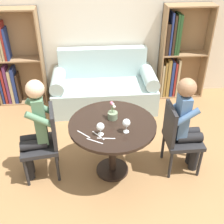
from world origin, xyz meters
TOP-DOWN VIEW (x-y plane):
  - ground_plane at (0.00, 0.00)m, footprint 16.00×16.00m
  - back_wall at (0.00, 2.01)m, footprint 5.20×0.05m
  - round_table at (0.00, 0.00)m, footprint 0.99×0.99m
  - couch at (0.00, 1.58)m, footprint 1.68×0.80m
  - bookshelf_left at (-1.48, 1.85)m, footprint 0.78×0.28m
  - bookshelf_right at (1.26, 1.85)m, footprint 0.78×0.28m
  - chair_left at (-0.78, 0.06)m, footprint 0.47×0.47m
  - chair_right at (0.78, 0.01)m, footprint 0.42×0.42m
  - person_left at (-0.87, 0.04)m, footprint 0.45×0.38m
  - person_right at (0.87, 0.01)m, footprint 0.42×0.34m
  - wine_glass_left at (-0.14, -0.19)m, footprint 0.08×0.08m
  - wine_glass_right at (0.13, -0.16)m, footprint 0.09×0.09m
  - flower_vase at (0.01, 0.10)m, footprint 0.11×0.11m
  - knife_left_setting at (-0.17, -0.21)m, footprint 0.12×0.16m
  - fork_left_setting at (-0.09, -0.26)m, footprint 0.19×0.04m
  - knife_right_setting at (-0.21, -0.29)m, footprint 0.17×0.11m
  - fork_right_setting at (-0.32, -0.17)m, footprint 0.14×0.14m

SIDE VIEW (x-z plane):
  - ground_plane at x=0.00m, z-range 0.00..0.00m
  - couch at x=0.00m, z-range -0.15..0.77m
  - chair_left at x=-0.78m, z-range 0.04..0.94m
  - chair_right at x=0.78m, z-range 0.04..0.94m
  - round_table at x=0.00m, z-range 0.23..0.96m
  - person_right at x=0.87m, z-range 0.05..1.29m
  - person_left at x=-0.87m, z-range 0.03..1.31m
  - bookshelf_left at x=-1.48m, z-range -0.07..1.51m
  - knife_left_setting at x=-0.17m, z-range 0.73..0.73m
  - fork_left_setting at x=-0.09m, z-range 0.73..0.73m
  - knife_right_setting at x=-0.21m, z-range 0.73..0.73m
  - fork_right_setting at x=-0.32m, z-range 0.73..0.73m
  - bookshelf_right at x=1.26m, z-range -0.06..1.52m
  - flower_vase at x=0.01m, z-range 0.69..0.90m
  - wine_glass_left at x=-0.14m, z-range 0.75..0.90m
  - wine_glass_right at x=0.13m, z-range 0.76..0.92m
  - back_wall at x=0.00m, z-range 0.00..2.70m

